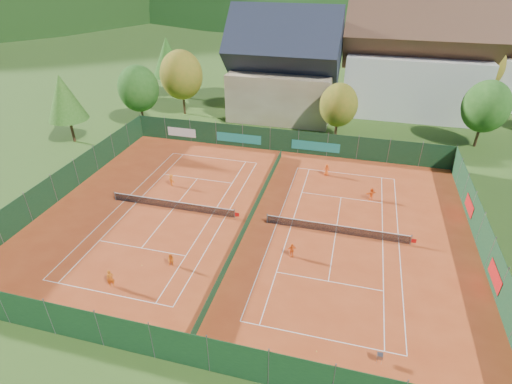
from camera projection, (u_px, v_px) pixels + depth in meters
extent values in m
plane|color=#2D5019|center=(251.00, 221.00, 37.91)|extent=(600.00, 600.00, 0.00)
cube|color=#AB3C19|center=(251.00, 220.00, 37.89)|extent=(40.00, 32.00, 0.01)
cube|color=white|center=(214.00, 158.00, 49.51)|extent=(10.97, 0.06, 0.00)
cube|color=white|center=(105.00, 293.00, 29.76)|extent=(10.97, 0.06, 0.00)
cube|color=white|center=(124.00, 201.00, 40.83)|extent=(0.06, 23.77, 0.00)
cube|color=white|center=(226.00, 217.00, 38.44)|extent=(0.06, 23.77, 0.00)
cube|color=white|center=(136.00, 203.00, 40.53)|extent=(0.06, 23.77, 0.00)
cube|color=white|center=(212.00, 215.00, 38.74)|extent=(0.06, 23.77, 0.00)
cube|color=white|center=(197.00, 179.00, 44.95)|extent=(8.23, 0.06, 0.00)
cube|color=white|center=(141.00, 248.00, 34.32)|extent=(8.23, 0.06, 0.00)
cube|color=white|center=(173.00, 209.00, 39.64)|extent=(0.06, 12.80, 0.00)
cube|color=white|center=(345.00, 173.00, 46.02)|extent=(10.97, 0.06, 0.00)
cube|color=white|center=(320.00, 338.00, 26.27)|extent=(10.97, 0.06, 0.00)
cube|color=white|center=(277.00, 224.00, 37.34)|extent=(0.06, 23.77, 0.00)
cube|color=white|center=(399.00, 243.00, 34.95)|extent=(0.06, 23.77, 0.00)
cube|color=white|center=(291.00, 226.00, 37.04)|extent=(0.06, 23.77, 0.00)
cube|color=white|center=(383.00, 240.00, 35.25)|extent=(0.06, 23.77, 0.00)
cube|color=white|center=(341.00, 197.00, 41.46)|extent=(8.23, 0.06, 0.00)
cube|color=white|center=(328.00, 281.00, 30.83)|extent=(8.23, 0.06, 0.00)
cube|color=white|center=(336.00, 233.00, 36.14)|extent=(0.06, 12.80, 0.00)
cylinder|color=#59595B|center=(115.00, 196.00, 40.78)|extent=(0.10, 0.10, 1.02)
cylinder|color=#59595B|center=(234.00, 214.00, 37.98)|extent=(0.10, 0.10, 1.02)
cube|color=black|center=(173.00, 205.00, 39.41)|extent=(12.80, 0.02, 0.86)
cube|color=white|center=(172.00, 201.00, 39.19)|extent=(12.80, 0.04, 0.06)
cube|color=red|center=(237.00, 215.00, 37.96)|extent=(0.40, 0.04, 0.40)
cylinder|color=#59595B|center=(267.00, 218.00, 37.29)|extent=(0.10, 0.10, 1.02)
cylinder|color=#59595B|center=(411.00, 240.00, 34.49)|extent=(0.10, 0.10, 1.02)
cube|color=black|center=(336.00, 229.00, 35.92)|extent=(12.80, 0.02, 0.86)
cube|color=white|center=(337.00, 225.00, 35.70)|extent=(12.80, 0.04, 0.06)
cube|color=red|center=(414.00, 241.00, 34.47)|extent=(0.40, 0.04, 0.40)
cube|color=#14381E|center=(251.00, 216.00, 37.64)|extent=(0.03, 28.80, 1.00)
cube|color=#12341C|center=(284.00, 141.00, 50.42)|extent=(40.00, 0.04, 3.00)
cube|color=teal|center=(239.00, 138.00, 51.84)|extent=(6.00, 0.03, 1.20)
cube|color=teal|center=(315.00, 146.00, 49.65)|extent=(6.00, 0.03, 1.20)
cube|color=silver|center=(182.00, 132.00, 53.58)|extent=(4.00, 0.03, 1.20)
cube|color=#163D1D|center=(180.00, 348.00, 23.83)|extent=(40.00, 0.04, 3.00)
cube|color=#13351B|center=(65.00, 181.00, 41.49)|extent=(0.04, 32.00, 3.00)
cube|color=#12331B|center=(485.00, 241.00, 32.76)|extent=(0.04, 32.00, 3.00)
cube|color=#B21414|center=(495.00, 276.00, 29.61)|extent=(0.03, 3.00, 1.20)
cube|color=#B21414|center=(469.00, 206.00, 37.92)|extent=(0.03, 3.00, 1.20)
cube|color=#CCB890|center=(283.00, 92.00, 61.69)|extent=(15.00, 12.00, 7.00)
cube|color=#1E2333|center=(285.00, 48.00, 58.36)|extent=(16.20, 12.00, 12.00)
cube|color=silver|center=(411.00, 83.00, 62.01)|extent=(20.00, 11.00, 9.00)
cube|color=brown|center=(421.00, 34.00, 58.30)|extent=(21.60, 11.00, 11.00)
cube|color=silver|center=(496.00, 79.00, 65.86)|extent=(16.00, 10.00, 8.00)
cube|color=brown|center=(509.00, 38.00, 62.54)|extent=(17.28, 10.00, 10.00)
cylinder|color=#462F19|center=(142.00, 116.00, 58.60)|extent=(0.36, 0.36, 2.80)
ellipsoid|color=#205418|center=(138.00, 89.00, 56.55)|extent=(5.72, 5.72, 6.58)
cylinder|color=#432D18|center=(184.00, 104.00, 62.62)|extent=(0.36, 0.36, 3.15)
ellipsoid|color=olive|center=(181.00, 75.00, 60.32)|extent=(6.44, 6.44, 7.40)
cylinder|color=#4B2E1A|center=(171.00, 86.00, 70.49)|extent=(0.36, 0.36, 3.50)
cone|color=#245A19|center=(168.00, 57.00, 67.93)|extent=(5.60, 5.60, 6.50)
cylinder|color=#482C19|center=(336.00, 130.00, 54.24)|extent=(0.36, 0.36, 2.45)
ellipsoid|color=olive|center=(339.00, 105.00, 52.45)|extent=(5.01, 5.01, 5.76)
cylinder|color=#452A18|center=(477.00, 136.00, 51.88)|extent=(0.36, 0.36, 2.80)
ellipsoid|color=#225618|center=(486.00, 107.00, 49.84)|extent=(5.72, 5.72, 6.58)
cylinder|color=#4C2B1B|center=(72.00, 130.00, 53.17)|extent=(0.36, 0.36, 3.15)
cone|color=#2E601B|center=(64.00, 97.00, 50.87)|extent=(5.04, 5.04, 5.85)
cylinder|color=#4E2E1C|center=(471.00, 98.00, 64.56)|extent=(0.36, 0.36, 3.50)
ellipsoid|color=olive|center=(480.00, 67.00, 62.00)|extent=(7.15, 7.15, 8.22)
ellipsoid|color=black|center=(367.00, 52.00, 306.66)|extent=(440.00, 440.00, 242.00)
cylinder|color=slate|center=(377.00, 359.00, 24.44)|extent=(0.02, 0.02, 0.80)
cylinder|color=slate|center=(382.00, 360.00, 24.38)|extent=(0.02, 0.02, 0.80)
cylinder|color=slate|center=(377.00, 355.00, 24.69)|extent=(0.02, 0.02, 0.80)
cylinder|color=slate|center=(382.00, 356.00, 24.63)|extent=(0.02, 0.02, 0.80)
cube|color=slate|center=(380.00, 356.00, 24.46)|extent=(0.34, 0.34, 0.30)
ellipsoid|color=#CCD833|center=(380.00, 356.00, 24.44)|extent=(0.28, 0.28, 0.16)
sphere|color=#CCD833|center=(142.00, 265.00, 32.38)|extent=(0.07, 0.07, 0.07)
sphere|color=#CCD833|center=(317.00, 351.00, 25.36)|extent=(0.07, 0.07, 0.07)
imported|color=#CA5A12|center=(110.00, 278.00, 30.02)|extent=(0.66, 0.59, 1.52)
imported|color=orange|center=(171.00, 260.00, 32.05)|extent=(0.60, 0.48, 1.19)
imported|color=orange|center=(172.00, 180.00, 43.30)|extent=(1.00, 0.83, 1.34)
imported|color=#EC5A14|center=(292.00, 250.00, 33.04)|extent=(0.85, 0.66, 1.34)
imported|color=#EB5214|center=(327.00, 170.00, 45.35)|extent=(0.79, 0.64, 1.41)
imported|color=orange|center=(371.00, 194.00, 40.84)|extent=(1.22, 0.98, 1.30)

